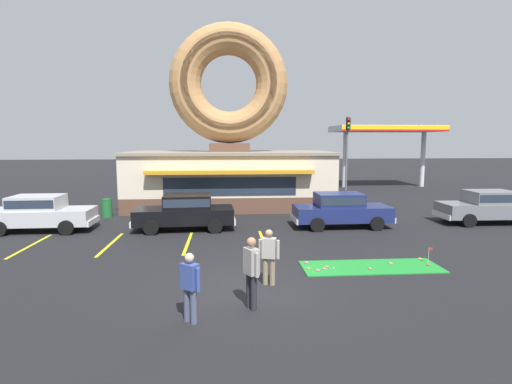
# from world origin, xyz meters

# --- Properties ---
(ground_plane) EXTENTS (160.00, 160.00, 0.00)m
(ground_plane) POSITION_xyz_m (0.00, 0.00, 0.00)
(ground_plane) COLOR black
(donut_shop_building) EXTENTS (12.30, 6.75, 10.96)m
(donut_shop_building) POSITION_xyz_m (-0.37, 13.94, 3.74)
(donut_shop_building) COLOR brown
(donut_shop_building) RESTS_ON ground
(putting_mat) EXTENTS (4.40, 1.52, 0.03)m
(putting_mat) POSITION_xyz_m (3.98, 1.43, 0.01)
(putting_mat) COLOR #1E842D
(putting_mat) RESTS_ON ground
(mini_donut_near_left) EXTENTS (0.13, 0.13, 0.04)m
(mini_donut_near_left) POSITION_xyz_m (5.92, 2.08, 0.05)
(mini_donut_near_left) COLOR #D17F47
(mini_donut_near_left) RESTS_ON putting_mat
(mini_donut_near_right) EXTENTS (0.13, 0.13, 0.04)m
(mini_donut_near_right) POSITION_xyz_m (4.72, 1.65, 0.05)
(mini_donut_near_right) COLOR #D8667F
(mini_donut_near_right) RESTS_ON putting_mat
(mini_donut_mid_left) EXTENTS (0.13, 0.13, 0.04)m
(mini_donut_mid_left) POSITION_xyz_m (2.00, 1.94, 0.05)
(mini_donut_mid_left) COLOR #D8667F
(mini_donut_mid_left) RESTS_ON putting_mat
(mini_donut_mid_centre) EXTENTS (0.13, 0.13, 0.04)m
(mini_donut_mid_centre) POSITION_xyz_m (2.19, 1.14, 0.05)
(mini_donut_mid_centre) COLOR #D8667F
(mini_donut_mid_centre) RESTS_ON putting_mat
(mini_donut_mid_right) EXTENTS (0.13, 0.13, 0.04)m
(mini_donut_mid_right) POSITION_xyz_m (2.44, 1.27, 0.05)
(mini_donut_mid_right) COLOR #D8667F
(mini_donut_mid_right) RESTS_ON putting_mat
(mini_donut_far_left) EXTENTS (0.13, 0.13, 0.04)m
(mini_donut_far_left) POSITION_xyz_m (5.86, 1.39, 0.05)
(mini_donut_far_left) COLOR brown
(mini_donut_far_left) RESTS_ON putting_mat
(mini_donut_far_centre) EXTENTS (0.13, 0.13, 0.04)m
(mini_donut_far_centre) POSITION_xyz_m (3.86, 1.18, 0.05)
(mini_donut_far_centre) COLOR #A5724C
(mini_donut_far_centre) RESTS_ON putting_mat
(mini_donut_far_right) EXTENTS (0.13, 0.13, 0.04)m
(mini_donut_far_right) POSITION_xyz_m (2.56, 1.45, 0.05)
(mini_donut_far_right) COLOR #A5724C
(mini_donut_far_right) RESTS_ON putting_mat
(mini_donut_extra) EXTENTS (0.13, 0.13, 0.04)m
(mini_donut_extra) POSITION_xyz_m (1.95, 1.35, 0.05)
(mini_donut_extra) COLOR #D17F47
(mini_donut_extra) RESTS_ON putting_mat
(golf_ball) EXTENTS (0.04, 0.04, 0.04)m
(golf_ball) POSITION_xyz_m (2.74, 1.28, 0.05)
(golf_ball) COLOR white
(golf_ball) RESTS_ON putting_mat
(putting_flag_pin) EXTENTS (0.13, 0.01, 0.55)m
(putting_flag_pin) POSITION_xyz_m (5.96, 1.54, 0.44)
(putting_flag_pin) COLOR silver
(putting_flag_pin) RESTS_ON putting_mat
(car_black) EXTENTS (4.64, 2.14, 1.60)m
(car_black) POSITION_xyz_m (-2.45, 7.40, 0.87)
(car_black) COLOR black
(car_black) RESTS_ON ground
(car_grey) EXTENTS (4.60, 2.06, 1.60)m
(car_grey) POSITION_xyz_m (12.13, 7.75, 0.87)
(car_grey) COLOR slate
(car_grey) RESTS_ON ground
(car_navy) EXTENTS (4.58, 2.01, 1.60)m
(car_navy) POSITION_xyz_m (4.72, 7.41, 0.87)
(car_navy) COLOR navy
(car_navy) RESTS_ON ground
(car_silver) EXTENTS (4.58, 2.02, 1.60)m
(car_silver) POSITION_xyz_m (-8.87, 7.59, 0.87)
(car_silver) COLOR #B2B5BA
(car_silver) RESTS_ON ground
(pedestrian_blue_sweater_man) EXTENTS (0.57, 0.34, 1.57)m
(pedestrian_blue_sweater_man) POSITION_xyz_m (0.57, 0.13, 0.87)
(pedestrian_blue_sweater_man) COLOR #7F7056
(pedestrian_blue_sweater_man) RESTS_ON ground
(pedestrian_hooded_kid) EXTENTS (0.48, 0.43, 1.58)m
(pedestrian_hooded_kid) POSITION_xyz_m (-1.41, -2.06, 0.87)
(pedestrian_hooded_kid) COLOR #474C66
(pedestrian_hooded_kid) RESTS_ON ground
(pedestrian_leather_jacket_man) EXTENTS (0.39, 0.54, 1.75)m
(pedestrian_leather_jacket_man) POSITION_xyz_m (-0.02, -1.44, 0.98)
(pedestrian_leather_jacket_man) COLOR #232328
(pedestrian_leather_jacket_man) RESTS_ON ground
(trash_bin) EXTENTS (0.57, 0.57, 0.97)m
(trash_bin) POSITION_xyz_m (-6.91, 10.77, 0.50)
(trash_bin) COLOR #1E662D
(trash_bin) RESTS_ON ground
(traffic_light_pole) EXTENTS (0.28, 0.47, 5.80)m
(traffic_light_pole) POSITION_xyz_m (8.38, 18.55, 3.71)
(traffic_light_pole) COLOR #595B60
(traffic_light_pole) RESTS_ON ground
(gas_station_canopy) EXTENTS (9.00, 4.46, 5.30)m
(gas_station_canopy) POSITION_xyz_m (13.23, 23.43, 4.86)
(gas_station_canopy) COLOR silver
(gas_station_canopy) RESTS_ON ground
(parking_stripe_far_left) EXTENTS (0.12, 3.60, 0.01)m
(parking_stripe_far_left) POSITION_xyz_m (-8.13, 5.00, 0.00)
(parking_stripe_far_left) COLOR yellow
(parking_stripe_far_left) RESTS_ON ground
(parking_stripe_left) EXTENTS (0.12, 3.60, 0.01)m
(parking_stripe_left) POSITION_xyz_m (-5.13, 5.00, 0.00)
(parking_stripe_left) COLOR yellow
(parking_stripe_left) RESTS_ON ground
(parking_stripe_mid_left) EXTENTS (0.12, 3.60, 0.01)m
(parking_stripe_mid_left) POSITION_xyz_m (-2.13, 5.00, 0.00)
(parking_stripe_mid_left) COLOR yellow
(parking_stripe_mid_left) RESTS_ON ground
(parking_stripe_centre) EXTENTS (0.12, 3.60, 0.01)m
(parking_stripe_centre) POSITION_xyz_m (0.87, 5.00, 0.00)
(parking_stripe_centre) COLOR yellow
(parking_stripe_centre) RESTS_ON ground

